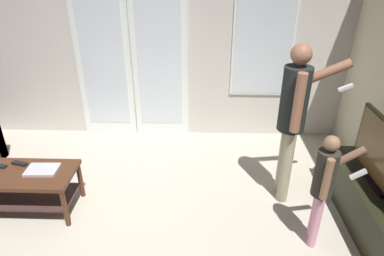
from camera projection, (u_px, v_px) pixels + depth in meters
name	position (u px, v px, depth m)	size (l,w,h in m)	color
ground_plane	(107.00, 254.00, 2.99)	(5.67, 4.72, 0.02)	#BCB3A0
wall_back_with_doors	(144.00, 47.00, 4.45)	(5.67, 0.09, 2.64)	beige
coffee_table	(22.00, 183.00, 3.35)	(1.08, 0.52, 0.45)	#4A2918
tv_stand	(370.00, 205.00, 3.22)	(0.41, 1.49, 0.44)	black
flat_screen_tv	(384.00, 157.00, 2.97)	(0.08, 1.02, 0.64)	black
person_adult	(294.00, 112.00, 3.25)	(0.73, 0.45, 1.67)	tan
person_child	(324.00, 182.00, 2.81)	(0.45, 0.30, 1.11)	pink
laptop_closed	(42.00, 170.00, 3.31)	(0.31, 0.22, 0.03)	#B9B8BC
dvd_remote_slim	(20.00, 164.00, 3.42)	(0.17, 0.05, 0.02)	black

